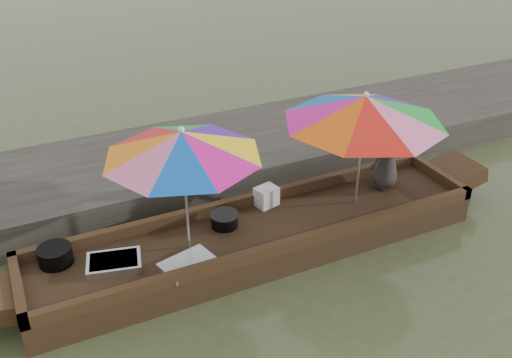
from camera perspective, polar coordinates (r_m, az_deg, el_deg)
name	(u,v)px	position (r m, az deg, el deg)	size (l,w,h in m)	color
water	(259,251)	(7.29, 0.34, -7.21)	(80.00, 80.00, 0.00)	#3F4D28
dock	(198,161)	(8.88, -5.86, 1.83)	(22.00, 2.20, 0.50)	#2D2B26
boat_hull	(259,240)	(7.18, 0.35, -6.09)	(5.73, 1.20, 0.35)	black
cooking_pot	(55,255)	(6.85, -19.44, -7.22)	(0.39, 0.39, 0.20)	black
tray_crayfish	(114,263)	(6.64, -14.01, -8.13)	(0.60, 0.41, 0.09)	silver
tray_scallop	(188,264)	(6.50, -6.77, -8.46)	(0.60, 0.41, 0.06)	silver
charcoal_grill	(224,220)	(7.09, -3.17, -4.15)	(0.34, 0.34, 0.16)	black
supply_bag	(266,196)	(7.47, 1.04, -1.75)	(0.28, 0.22, 0.26)	silver
vendor	(388,150)	(7.91, 13.02, 2.80)	(0.54, 0.35, 1.10)	#2B2522
umbrella_bow	(186,191)	(6.38, -7.06, -1.18)	(1.76, 1.76, 1.55)	#4514A5
umbrella_stern	(361,150)	(7.34, 10.42, 2.87)	(2.04, 2.04, 1.55)	#4414A5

